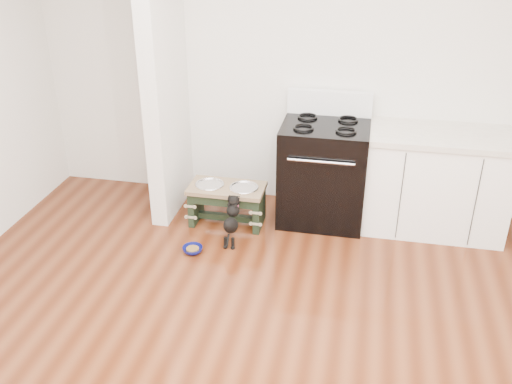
% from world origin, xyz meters
% --- Properties ---
extents(ground, '(5.00, 5.00, 0.00)m').
position_xyz_m(ground, '(0.00, 0.00, 0.00)').
color(ground, '#451C0C').
rests_on(ground, ground).
extents(room_shell, '(5.00, 5.00, 5.00)m').
position_xyz_m(room_shell, '(0.00, 0.00, 1.62)').
color(room_shell, silver).
rests_on(room_shell, ground).
extents(partition_wall, '(0.15, 0.80, 2.70)m').
position_xyz_m(partition_wall, '(-1.18, 2.10, 1.35)').
color(partition_wall, silver).
rests_on(partition_wall, ground).
extents(oven_range, '(0.76, 0.69, 1.14)m').
position_xyz_m(oven_range, '(0.25, 2.16, 0.48)').
color(oven_range, black).
rests_on(oven_range, ground).
extents(cabinet_run, '(1.24, 0.64, 0.91)m').
position_xyz_m(cabinet_run, '(1.23, 2.18, 0.45)').
color(cabinet_run, white).
rests_on(cabinet_run, ground).
extents(dog_feeder, '(0.68, 0.36, 0.39)m').
position_xyz_m(dog_feeder, '(-0.58, 1.87, 0.27)').
color(dog_feeder, black).
rests_on(dog_feeder, ground).
extents(puppy, '(0.12, 0.35, 0.41)m').
position_xyz_m(puppy, '(-0.46, 1.56, 0.23)').
color(puppy, black).
rests_on(puppy, ground).
extents(floor_bowl, '(0.19, 0.19, 0.05)m').
position_xyz_m(floor_bowl, '(-0.75, 1.33, 0.03)').
color(floor_bowl, '#0D105B').
rests_on(floor_bowl, ground).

